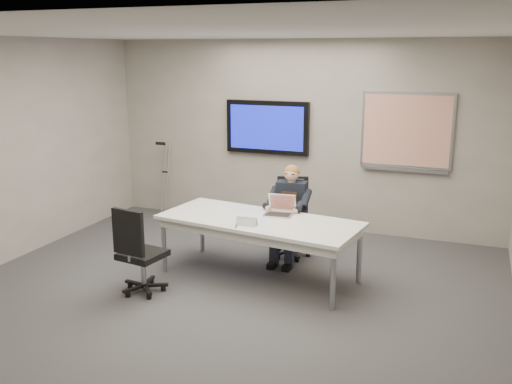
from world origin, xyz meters
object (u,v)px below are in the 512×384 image
(office_chair_near, at_px, (141,267))
(laptop, at_px, (280,210))
(conference_table, at_px, (259,226))
(seated_person, at_px, (288,224))
(office_chair_far, at_px, (292,232))

(office_chair_near, height_order, laptop, office_chair_near)
(conference_table, distance_m, seated_person, 0.66)
(laptop, bearing_deg, office_chair_far, 87.64)
(office_chair_near, xyz_separation_m, laptop, (1.22, 1.18, 0.47))
(seated_person, distance_m, laptop, 0.46)
(conference_table, xyz_separation_m, laptop, (0.16, 0.27, 0.14))
(office_chair_far, height_order, seated_person, seated_person)
(office_chair_near, height_order, seated_person, seated_person)
(office_chair_far, bearing_deg, seated_person, -103.66)
(office_chair_far, xyz_separation_m, office_chair_near, (-1.19, -1.77, -0.01))
(office_chair_far, distance_m, seated_person, 0.29)
(office_chair_far, bearing_deg, conference_table, -115.59)
(office_chair_far, distance_m, office_chair_near, 2.13)
(conference_table, distance_m, laptop, 0.34)
(office_chair_near, distance_m, laptop, 1.76)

